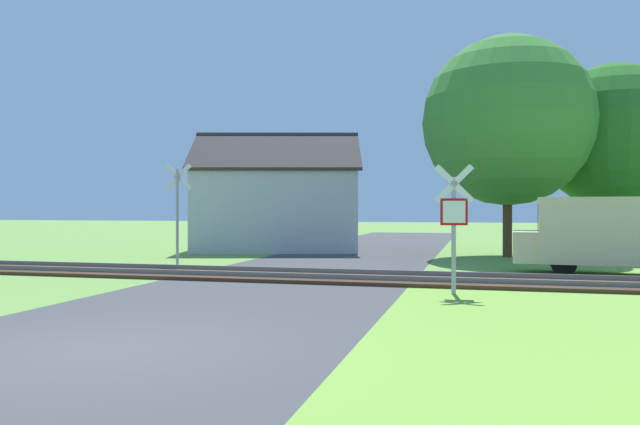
{
  "coord_description": "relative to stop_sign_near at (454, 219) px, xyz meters",
  "views": [
    {
      "loc": [
        4.94,
        -7.39,
        1.92
      ],
      "look_at": [
        0.5,
        9.98,
        1.8
      ],
      "focal_mm": 35.0,
      "sensor_mm": 36.0,
      "label": 1
    }
  ],
  "objects": [
    {
      "name": "stop_sign_near",
      "position": [
        0.0,
        0.0,
        0.0
      ],
      "size": [
        0.87,
        0.18,
        2.91
      ],
      "rotation": [
        0.0,
        0.0,
        3.27
      ],
      "color": "#9E9EA5",
      "rests_on": "ground"
    },
    {
      "name": "tree_right",
      "position": [
        1.63,
        11.43,
        3.69
      ],
      "size": [
        6.68,
        6.68,
        8.71
      ],
      "color": "#513823",
      "rests_on": "ground"
    },
    {
      "name": "crossing_sign_far",
      "position": [
        -8.82,
        3.98,
        0.26
      ],
      "size": [
        0.86,
        0.22,
        3.36
      ],
      "rotation": [
        0.0,
        0.0,
        0.22
      ],
      "color": "#9E9EA5",
      "rests_on": "ground"
    },
    {
      "name": "tree_far",
      "position": [
        5.9,
        13.5,
        3.18
      ],
      "size": [
        5.96,
        5.96,
        7.83
      ],
      "color": "#513823",
      "rests_on": "ground"
    },
    {
      "name": "mail_truck",
      "position": [
        4.16,
        5.15,
        -0.44
      ],
      "size": [
        5.01,
        2.17,
        2.24
      ],
      "rotation": [
        0.0,
        0.0,
        1.51
      ],
      "color": "beige",
      "rests_on": "ground"
    },
    {
      "name": "rail_track",
      "position": [
        -4.4,
        2.16,
        -1.62
      ],
      "size": [
        60.0,
        2.6,
        0.22
      ],
      "color": "#422D1E",
      "rests_on": "ground"
    },
    {
      "name": "house",
      "position": [
        -8.56,
        13.4,
        0.29
      ],
      "size": [
        8.82,
        7.93,
        5.44
      ],
      "rotation": [
        0.0,
        0.0,
        0.25
      ],
      "color": "#B7B7BC",
      "rests_on": "ground"
    },
    {
      "name": "road_asphalt",
      "position": [
        -4.4,
        -4.82,
        -1.67
      ],
      "size": [
        6.55,
        80.0,
        0.01
      ],
      "primitive_type": "cube",
      "color": "#424244",
      "rests_on": "ground"
    },
    {
      "name": "ground_plane",
      "position": [
        -4.4,
        -6.82,
        -1.68
      ],
      "size": [
        160.0,
        160.0,
        0.0
      ],
      "primitive_type": "plane",
      "color": "#6B9942"
    }
  ]
}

